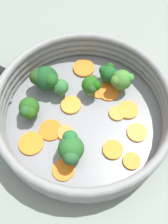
# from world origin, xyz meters

# --- Properties ---
(ground_plane) EXTENTS (4.00, 4.00, 0.00)m
(ground_plane) POSITION_xyz_m (0.00, 0.00, 0.00)
(ground_plane) COLOR slate
(skillet) EXTENTS (0.30, 0.30, 0.01)m
(skillet) POSITION_xyz_m (0.00, 0.00, 0.01)
(skillet) COLOR gray
(skillet) RESTS_ON ground_plane
(skillet_rim_wall) EXTENTS (0.31, 0.31, 0.06)m
(skillet_rim_wall) POSITION_xyz_m (0.00, 0.00, 0.04)
(skillet_rim_wall) COLOR gray
(skillet_rim_wall) RESTS_ON skillet
(skillet_rivet_left) EXTENTS (0.01, 0.01, 0.01)m
(skillet_rivet_left) POSITION_xyz_m (0.14, -0.01, 0.02)
(skillet_rivet_left) COLOR gray
(skillet_rivet_left) RESTS_ON skillet
(skillet_rivet_right) EXTENTS (0.01, 0.01, 0.01)m
(skillet_rivet_right) POSITION_xyz_m (0.12, 0.07, 0.02)
(skillet_rivet_right) COLOR gray
(skillet_rivet_right) RESTS_ON skillet
(carrot_slice_0) EXTENTS (0.05, 0.05, 0.01)m
(carrot_slice_0) POSITION_xyz_m (0.07, -0.08, 0.01)
(carrot_slice_0) COLOR orange
(carrot_slice_0) RESTS_ON skillet
(carrot_slice_1) EXTENTS (0.04, 0.04, 0.00)m
(carrot_slice_1) POSITION_xyz_m (0.01, -0.06, 0.01)
(carrot_slice_1) COLOR orange
(carrot_slice_1) RESTS_ON skillet
(carrot_slice_2) EXTENTS (0.05, 0.05, 0.00)m
(carrot_slice_2) POSITION_xyz_m (-0.09, -0.04, 0.01)
(carrot_slice_2) COLOR orange
(carrot_slice_2) RESTS_ON skillet
(carrot_slice_3) EXTENTS (0.04, 0.04, 0.01)m
(carrot_slice_3) POSITION_xyz_m (-0.00, 0.05, 0.01)
(carrot_slice_3) COLOR orange
(carrot_slice_3) RESTS_ON skillet
(carrot_slice_4) EXTENTS (0.06, 0.06, 0.00)m
(carrot_slice_4) POSITION_xyz_m (0.03, 0.10, 0.01)
(carrot_slice_4) COLOR orange
(carrot_slice_4) RESTS_ON skillet
(carrot_slice_5) EXTENTS (0.04, 0.04, 0.00)m
(carrot_slice_5) POSITION_xyz_m (-0.12, 0.01, 0.01)
(carrot_slice_5) COLOR orange
(carrot_slice_5) RESTS_ON skillet
(carrot_slice_6) EXTENTS (0.05, 0.05, 0.01)m
(carrot_slice_6) POSITION_xyz_m (0.03, 0.00, 0.01)
(carrot_slice_6) COLOR orange
(carrot_slice_6) RESTS_ON skillet
(carrot_slice_7) EXTENTS (0.05, 0.05, 0.00)m
(carrot_slice_7) POSITION_xyz_m (-0.05, -0.06, 0.01)
(carrot_slice_7) COLOR orange
(carrot_slice_7) RESTS_ON skillet
(carrot_slice_8) EXTENTS (0.06, 0.06, 0.00)m
(carrot_slice_8) POSITION_xyz_m (0.02, 0.06, 0.01)
(carrot_slice_8) COLOR orange
(carrot_slice_8) RESTS_ON skillet
(carrot_slice_9) EXTENTS (0.04, 0.04, 0.01)m
(carrot_slice_9) POSITION_xyz_m (-0.08, 0.02, 0.01)
(carrot_slice_9) COLOR orange
(carrot_slice_9) RESTS_ON skillet
(carrot_slice_10) EXTENTS (0.04, 0.04, 0.00)m
(carrot_slice_10) POSITION_xyz_m (-0.04, -0.04, 0.01)
(carrot_slice_10) COLOR orange
(carrot_slice_10) RESTS_ON skillet
(carrot_slice_11) EXTENTS (0.06, 0.06, 0.00)m
(carrot_slice_11) POSITION_xyz_m (-0.00, -0.07, 0.01)
(carrot_slice_11) COLOR orange
(carrot_slice_11) RESTS_ON skillet
(carrot_slice_12) EXTENTS (0.05, 0.05, 0.00)m
(carrot_slice_12) POSITION_xyz_m (0.11, -0.01, 0.01)
(carrot_slice_12) COLOR orange
(carrot_slice_12) RESTS_ON skillet
(carrot_slice_13) EXTENTS (0.05, 0.05, 0.00)m
(carrot_slice_13) POSITION_xyz_m (-0.04, 0.10, 0.01)
(carrot_slice_13) COLOR orange
(carrot_slice_13) RESTS_ON skillet
(broccoli_floret_0) EXTENTS (0.04, 0.04, 0.05)m
(broccoli_floret_0) POSITION_xyz_m (-0.01, -0.09, 0.04)
(broccoli_floret_0) COLOR #7CA058
(broccoli_floret_0) RESTS_ON skillet
(broccoli_floret_1) EXTENTS (0.05, 0.05, 0.05)m
(broccoli_floret_1) POSITION_xyz_m (-0.03, 0.07, 0.04)
(broccoli_floret_1) COLOR #709F59
(broccoli_floret_1) RESTS_ON skillet
(broccoli_floret_2) EXTENTS (0.04, 0.04, 0.04)m
(broccoli_floret_2) POSITION_xyz_m (0.07, 0.07, 0.04)
(broccoli_floret_2) COLOR #6B9E59
(broccoli_floret_2) RESTS_ON skillet
(broccoli_floret_3) EXTENTS (0.04, 0.03, 0.04)m
(broccoli_floret_3) POSITION_xyz_m (0.02, -0.09, 0.03)
(broccoli_floret_3) COLOR #648F49
(broccoli_floret_3) RESTS_ON skillet
(broccoli_floret_4) EXTENTS (0.05, 0.05, 0.05)m
(broccoli_floret_4) POSITION_xyz_m (0.09, 0.00, 0.04)
(broccoli_floret_4) COLOR #83B26E
(broccoli_floret_4) RESTS_ON skillet
(broccoli_floret_5) EXTENTS (0.04, 0.04, 0.04)m
(broccoli_floret_5) POSITION_xyz_m (0.02, -0.05, 0.04)
(broccoli_floret_5) COLOR #7CAE69
(broccoli_floret_5) RESTS_ON skillet
(broccoli_floret_6) EXTENTS (0.03, 0.03, 0.04)m
(broccoli_floret_6) POSITION_xyz_m (0.06, -0.00, 0.04)
(broccoli_floret_6) COLOR #5C974C
(broccoli_floret_6) RESTS_ON skillet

